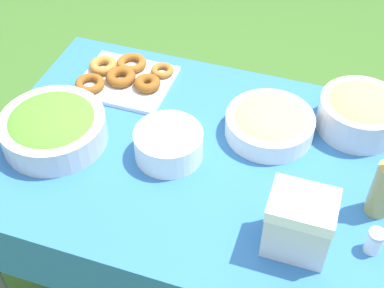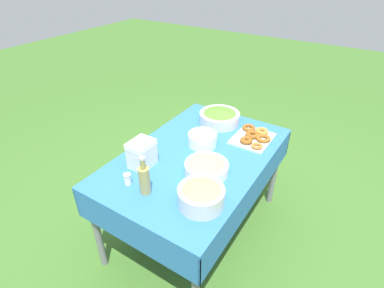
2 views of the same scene
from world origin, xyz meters
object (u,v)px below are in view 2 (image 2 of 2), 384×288
olive_oil_bottle (144,179)px  cooler_box (142,154)px  salad_bowl (220,117)px  pasta_bowl (207,167)px  bread_bowl (201,195)px  plate_stack (202,139)px  donut_platter (254,137)px

olive_oil_bottle → cooler_box: size_ratio=1.36×
salad_bowl → pasta_bowl: salad_bowl is taller
salad_bowl → pasta_bowl: (-0.66, -0.25, -0.01)m
salad_bowl → cooler_box: size_ratio=1.78×
bread_bowl → plate_stack: bearing=30.2°
donut_platter → olive_oil_bottle: 0.99m
plate_stack → olive_oil_bottle: olive_oil_bottle is taller
pasta_bowl → cooler_box: (-0.17, 0.41, 0.05)m
olive_oil_bottle → donut_platter: bearing=-18.8°
olive_oil_bottle → bread_bowl: 0.35m
donut_platter → salad_bowl: bearing=75.8°
cooler_box → salad_bowl: bearing=-10.8°
salad_bowl → pasta_bowl: bearing=-158.8°
bread_bowl → cooler_box: size_ratio=1.42×
plate_stack → cooler_box: cooler_box is taller
salad_bowl → olive_oil_bottle: size_ratio=1.31×
salad_bowl → donut_platter: (-0.09, -0.36, -0.04)m
cooler_box → donut_platter: bearing=-34.9°
donut_platter → cooler_box: size_ratio=1.79×
salad_bowl → cooler_box: (-0.82, 0.16, 0.04)m
bread_bowl → donut_platter: bearing=1.5°
bread_bowl → cooler_box: cooler_box is taller
donut_platter → cooler_box: cooler_box is taller
pasta_bowl → olive_oil_bottle: size_ratio=1.12×
salad_bowl → donut_platter: 0.37m
bread_bowl → cooler_box: (0.11, 0.53, 0.03)m
pasta_bowl → donut_platter: bearing=-10.1°
plate_stack → bread_bowl: bearing=-149.8°
donut_platter → olive_oil_bottle: size_ratio=1.31×
bread_bowl → pasta_bowl: bearing=24.2°
pasta_bowl → olive_oil_bottle: bearing=149.5°
olive_oil_bottle → cooler_box: bearing=43.8°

